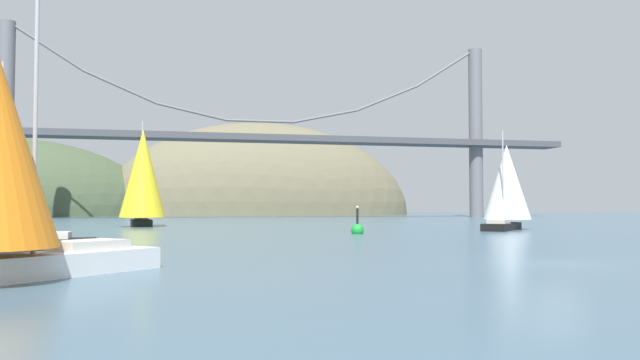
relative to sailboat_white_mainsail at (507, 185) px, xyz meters
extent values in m
plane|color=#426075|center=(-17.26, -33.95, -4.47)|extent=(360.00, 360.00, 0.00)
ellipsoid|color=#425138|center=(-72.26, 101.05, -4.47)|extent=(70.23, 44.00, 36.70)
ellipsoid|color=#6B664C|center=(-12.26, 101.05, -4.47)|extent=(78.40, 44.00, 47.08)
cylinder|color=slate|center=(-62.33, 61.05, 13.05)|extent=(2.80, 2.80, 35.04)
cylinder|color=slate|center=(27.82, 61.05, 13.05)|extent=(2.80, 2.80, 35.04)
cube|color=#47474C|center=(-17.26, 61.05, 10.81)|extent=(126.15, 6.00, 1.20)
cylinder|color=slate|center=(-55.89, 61.05, 26.47)|extent=(13.15, 0.50, 8.63)
cylinder|color=slate|center=(-43.01, 61.05, 19.63)|extent=(13.07, 0.50, 5.93)
cylinder|color=slate|center=(-30.13, 61.05, 15.52)|extent=(12.98, 0.50, 3.23)
cylinder|color=slate|center=(-17.26, 61.05, 14.15)|extent=(12.88, 0.50, 0.50)
cylinder|color=slate|center=(-4.38, 61.05, 15.52)|extent=(12.98, 0.50, 3.23)
cylinder|color=slate|center=(8.50, 61.05, 19.63)|extent=(13.07, 0.50, 5.93)
cylinder|color=slate|center=(21.38, 61.05, 26.47)|extent=(13.15, 0.50, 8.63)
cube|color=black|center=(-40.85, -21.12, -4.16)|extent=(8.04, 2.68, 0.62)
cube|color=beige|center=(-39.42, -21.06, -3.66)|extent=(2.62, 1.89, 0.36)
cylinder|color=#B2B2B7|center=(-41.64, -21.16, 0.90)|extent=(0.14, 0.14, 9.48)
cube|color=black|center=(-1.56, -1.76, -4.12)|extent=(6.98, 7.48, 0.70)
cube|color=beige|center=(-2.51, -2.84, -3.59)|extent=(2.97, 3.04, 0.36)
cylinder|color=#B2B2B7|center=(-1.03, -1.16, 0.81)|extent=(0.14, 0.14, 9.16)
cone|color=white|center=(0.14, 0.16, 0.34)|extent=(6.63, 6.63, 7.62)
cube|color=white|center=(-36.57, -34.07, -4.07)|extent=(7.00, 7.08, 0.80)
cube|color=beige|center=(-35.58, -33.07, -3.49)|extent=(2.90, 2.92, 0.36)
cylinder|color=#B2B2B7|center=(-37.12, -34.63, 0.76)|extent=(0.14, 0.14, 8.87)
cube|color=black|center=(-36.74, 19.16, -4.08)|extent=(3.01, 8.65, 0.77)
cube|color=beige|center=(-36.90, 20.68, -3.52)|extent=(1.90, 2.87, 0.36)
cylinder|color=#B2B2B7|center=(-36.65, 18.32, 2.06)|extent=(0.14, 0.14, 11.53)
cone|color=yellow|center=(-36.46, 16.47, 1.64)|extent=(5.63, 5.63, 10.09)
sphere|color=green|center=(-17.51, -6.05, -4.16)|extent=(1.10, 1.10, 1.10)
cylinder|color=black|center=(-17.51, -6.05, -3.12)|extent=(0.20, 0.20, 1.60)
sphere|color=#F2EA99|center=(-17.51, -6.05, -2.20)|extent=(0.24, 0.24, 0.24)
camera|label=1|loc=(-32.39, -56.91, -2.05)|focal=34.77mm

